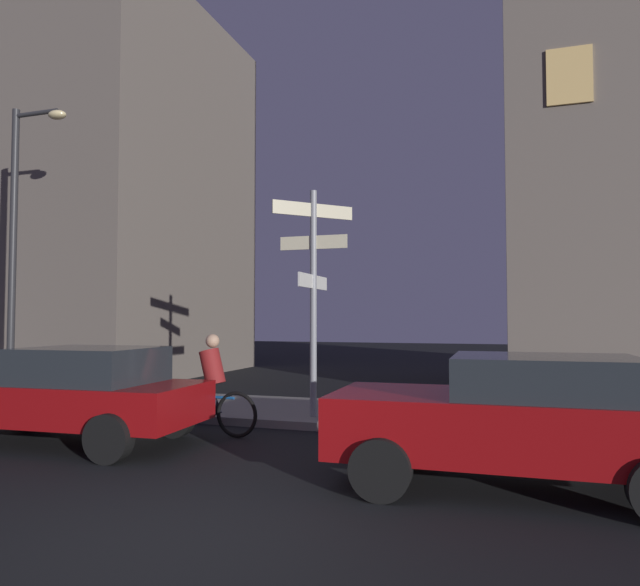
# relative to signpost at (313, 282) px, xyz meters

# --- Properties ---
(ground_plane) EXTENTS (80.00, 80.00, 0.00)m
(ground_plane) POSITION_rel_signpost_xyz_m (0.56, -5.51, -2.51)
(ground_plane) COLOR black
(sidewalk_kerb) EXTENTS (40.00, 2.82, 0.14)m
(sidewalk_kerb) POSITION_rel_signpost_xyz_m (0.56, 0.83, -2.44)
(sidewalk_kerb) COLOR gray
(sidewalk_kerb) RESTS_ON ground_plane
(signpost) EXTENTS (1.25, 1.51, 4.00)m
(signpost) POSITION_rel_signpost_xyz_m (0.00, 0.00, 0.00)
(signpost) COLOR gray
(signpost) RESTS_ON sidewalk_kerb
(street_lamp) EXTENTS (1.46, 0.28, 6.48)m
(street_lamp) POSITION_rel_signpost_xyz_m (-7.15, 0.50, 1.42)
(street_lamp) COLOR #2D2D30
(street_lamp) RESTS_ON sidewalk_kerb
(car_far_oncoming) EXTENTS (4.19, 2.06, 1.43)m
(car_far_oncoming) POSITION_rel_signpost_xyz_m (-2.89, -2.62, -1.75)
(car_far_oncoming) COLOR maroon
(car_far_oncoming) RESTS_ON ground_plane
(car_near_left) EXTENTS (4.02, 1.95, 1.45)m
(car_near_left) POSITION_rel_signpost_xyz_m (3.36, -2.97, -1.73)
(car_near_left) COLOR maroon
(car_near_left) RESTS_ON ground_plane
(cyclist) EXTENTS (1.82, 0.35, 1.61)m
(cyclist) POSITION_rel_signpost_xyz_m (-1.27, -1.42, -1.76)
(cyclist) COLOR black
(cyclist) RESTS_ON ground_plane
(building_left_block) EXTENTS (12.76, 8.47, 12.09)m
(building_left_block) POSITION_rel_signpost_xyz_m (-12.49, 6.77, 3.54)
(building_left_block) COLOR #6B6056
(building_left_block) RESTS_ON ground_plane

